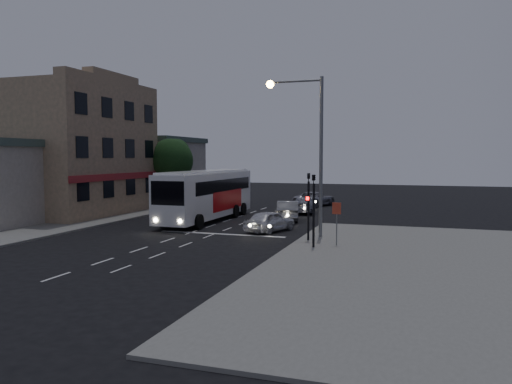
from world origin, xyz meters
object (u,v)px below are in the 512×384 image
(car_sedan_a, at_px, (288,211))
(streetlight, at_px, (310,138))
(car_sedan_b, at_px, (304,205))
(car_sedan_c, at_px, (315,199))
(regulatory_sign, at_px, (337,216))
(street_tree, at_px, (171,159))
(car_suv, at_px, (270,221))
(traffic_signal_side, at_px, (314,202))
(traffic_signal_main, at_px, (308,198))
(tour_bus, at_px, (207,194))

(car_sedan_a, xyz_separation_m, streetlight, (3.21, -7.42, 5.02))
(car_sedan_b, distance_m, car_sedan_c, 5.99)
(regulatory_sign, bearing_deg, car_sedan_a, 117.65)
(car_sedan_a, bearing_deg, street_tree, -38.01)
(car_suv, distance_m, street_tree, 17.39)
(car_sedan_c, distance_m, regulatory_sign, 21.66)
(traffic_signal_side, xyz_separation_m, regulatory_sign, (1.00, 0.96, -0.82))
(traffic_signal_side, bearing_deg, car_sedan_b, 104.49)
(streetlight, bearing_deg, regulatory_sign, -51.25)
(regulatory_sign, distance_m, street_tree, 23.40)
(traffic_signal_main, distance_m, streetlight, 3.61)
(car_sedan_c, bearing_deg, street_tree, 42.95)
(street_tree, bearing_deg, car_suv, -41.42)
(car_sedan_c, height_order, traffic_signal_main, traffic_signal_main)
(tour_bus, bearing_deg, traffic_signal_side, -41.42)
(car_sedan_b, distance_m, traffic_signal_side, 16.55)
(tour_bus, xyz_separation_m, traffic_signal_main, (8.94, -6.69, 0.44))
(regulatory_sign, height_order, street_tree, street_tree)
(tour_bus, relative_size, car_sedan_a, 2.75)
(car_sedan_b, distance_m, traffic_signal_main, 14.48)
(tour_bus, height_order, regulatory_sign, tour_bus)
(car_suv, relative_size, street_tree, 0.63)
(traffic_signal_main, relative_size, streetlight, 0.46)
(car_sedan_a, height_order, car_sedan_c, car_sedan_a)
(car_sedan_a, xyz_separation_m, car_sedan_c, (-0.24, 11.10, -0.03))
(car_suv, relative_size, traffic_signal_side, 0.95)
(car_sedan_c, distance_m, traffic_signal_main, 20.36)
(car_sedan_a, height_order, traffic_signal_main, traffic_signal_main)
(car_sedan_c, bearing_deg, traffic_signal_side, 119.11)
(car_suv, bearing_deg, car_sedan_c, -69.28)
(car_sedan_a, bearing_deg, car_sedan_c, -103.11)
(car_suv, bearing_deg, street_tree, -22.79)
(street_tree, bearing_deg, car_sedan_a, -23.66)
(traffic_signal_side, bearing_deg, tour_bus, 138.05)
(tour_bus, height_order, car_sedan_a, tour_bus)
(car_sedan_b, height_order, regulatory_sign, regulatory_sign)
(tour_bus, distance_m, streetlight, 10.83)
(tour_bus, xyz_separation_m, traffic_signal_side, (9.64, -8.66, 0.44))
(car_sedan_a, height_order, regulatory_sign, regulatory_sign)
(car_suv, relative_size, traffic_signal_main, 0.95)
(regulatory_sign, distance_m, streetlight, 5.18)
(traffic_signal_main, bearing_deg, streetlight, 100.20)
(car_sedan_a, distance_m, car_sedan_c, 11.11)
(streetlight, bearing_deg, car_sedan_c, 100.54)
(car_sedan_c, relative_size, traffic_signal_main, 1.20)
(car_sedan_b, xyz_separation_m, streetlight, (3.16, -12.54, 5.07))
(car_suv, xyz_separation_m, regulatory_sign, (4.79, -4.04, 0.93))
(traffic_signal_side, distance_m, regulatory_sign, 1.61)
(car_suv, bearing_deg, tour_bus, -13.41)
(car_sedan_b, bearing_deg, car_sedan_a, 79.58)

